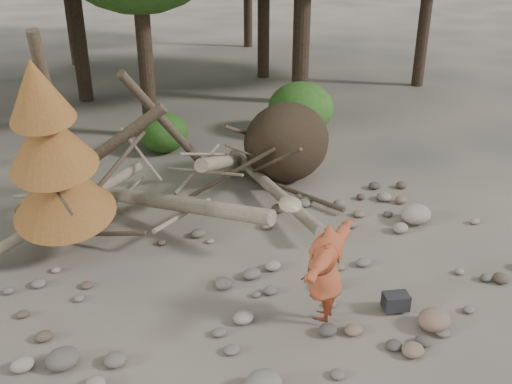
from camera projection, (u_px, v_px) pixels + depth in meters
ground at (303, 295)px, 9.89m from camera, size 120.00×120.00×0.00m
deadfall_pile at (268, 149)px, 13.72m from camera, size 8.55×5.24×3.30m
dead_conifer at (53, 157)px, 10.10m from camera, size 2.06×2.16×4.35m
bush_mid at (163, 132)px, 16.04m from camera, size 1.40×1.40×1.12m
bush_right at (301, 108)px, 17.34m from camera, size 2.00×2.00×1.60m
frisbee_thrower at (324, 273)px, 8.86m from camera, size 2.16×1.59×2.52m
backpack at (395, 304)px, 9.43m from camera, size 0.49×0.42×0.28m
cloth_green at (330, 285)px, 10.05m from camera, size 0.41×0.34×0.15m
cloth_orange at (396, 305)px, 9.54m from camera, size 0.33×0.27×0.12m
boulder_front_left at (263, 384)px, 7.75m from camera, size 0.53×0.48×0.32m
boulder_front_right at (434, 320)px, 9.02m from camera, size 0.54×0.49×0.32m
boulder_mid_right at (416, 214)px, 12.25m from camera, size 0.67×0.61×0.40m
boulder_mid_left at (63, 359)px, 8.23m from camera, size 0.48×0.44×0.29m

